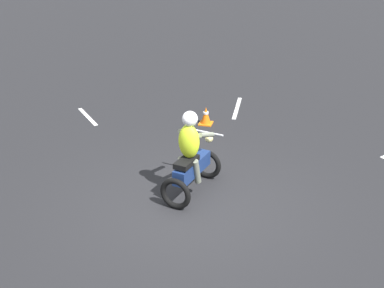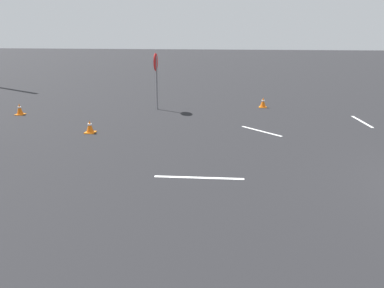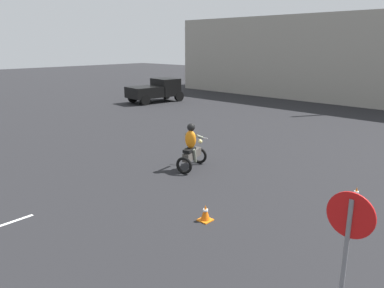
{
  "view_description": "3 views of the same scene",
  "coord_description": "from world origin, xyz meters",
  "px_view_note": "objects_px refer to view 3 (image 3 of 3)",
  "views": [
    {
      "loc": [
        8.02,
        2.06,
        5.03
      ],
      "look_at": [
        -0.47,
        -0.12,
        1.0
      ],
      "focal_mm": 50.0,
      "sensor_mm": 36.0,
      "label": 1
    },
    {
      "loc": [
        -7.2,
        5.49,
        3.18
      ],
      "look_at": [
        0.23,
        6.38,
        0.9
      ],
      "focal_mm": 35.0,
      "sensor_mm": 36.0,
      "label": 2
    },
    {
      "loc": [
        9.72,
        3.71,
        4.31
      ],
      "look_at": [
        0.94,
        12.88,
        0.9
      ],
      "focal_mm": 35.0,
      "sensor_mm": 36.0,
      "label": 3
    }
  ],
  "objects_px": {
    "pickup_truck": "(156,90)",
    "traffic_cone_near_left": "(205,213)",
    "traffic_cone_mid_center": "(356,195)",
    "motorcycle_rider_background": "(192,149)",
    "stop_sign": "(348,235)"
  },
  "relations": [
    {
      "from": "pickup_truck",
      "to": "traffic_cone_near_left",
      "type": "bearing_deg",
      "value": -30.72
    },
    {
      "from": "traffic_cone_mid_center",
      "to": "traffic_cone_near_left",
      "type": "bearing_deg",
      "value": -121.34
    },
    {
      "from": "traffic_cone_near_left",
      "to": "traffic_cone_mid_center",
      "type": "xyz_separation_m",
      "value": [
        2.29,
        3.77,
        0.02
      ]
    },
    {
      "from": "pickup_truck",
      "to": "stop_sign",
      "type": "xyz_separation_m",
      "value": [
        19.97,
        -13.64,
        0.71
      ]
    },
    {
      "from": "stop_sign",
      "to": "traffic_cone_mid_center",
      "type": "height_order",
      "value": "stop_sign"
    },
    {
      "from": "motorcycle_rider_background",
      "to": "traffic_cone_near_left",
      "type": "height_order",
      "value": "motorcycle_rider_background"
    },
    {
      "from": "motorcycle_rider_background",
      "to": "stop_sign",
      "type": "height_order",
      "value": "stop_sign"
    },
    {
      "from": "pickup_truck",
      "to": "traffic_cone_near_left",
      "type": "relative_size",
      "value": 10.34
    },
    {
      "from": "motorcycle_rider_background",
      "to": "pickup_truck",
      "type": "bearing_deg",
      "value": 124.31
    },
    {
      "from": "motorcycle_rider_background",
      "to": "stop_sign",
      "type": "relative_size",
      "value": 0.72
    },
    {
      "from": "motorcycle_rider_background",
      "to": "pickup_truck",
      "type": "xyz_separation_m",
      "value": [
        -12.93,
        9.58,
        0.2
      ]
    },
    {
      "from": "pickup_truck",
      "to": "stop_sign",
      "type": "height_order",
      "value": "stop_sign"
    },
    {
      "from": "stop_sign",
      "to": "traffic_cone_mid_center",
      "type": "xyz_separation_m",
      "value": [
        -1.67,
        5.14,
        -1.42
      ]
    },
    {
      "from": "traffic_cone_near_left",
      "to": "traffic_cone_mid_center",
      "type": "distance_m",
      "value": 4.41
    },
    {
      "from": "motorcycle_rider_background",
      "to": "traffic_cone_near_left",
      "type": "relative_size",
      "value": 3.96
    }
  ]
}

